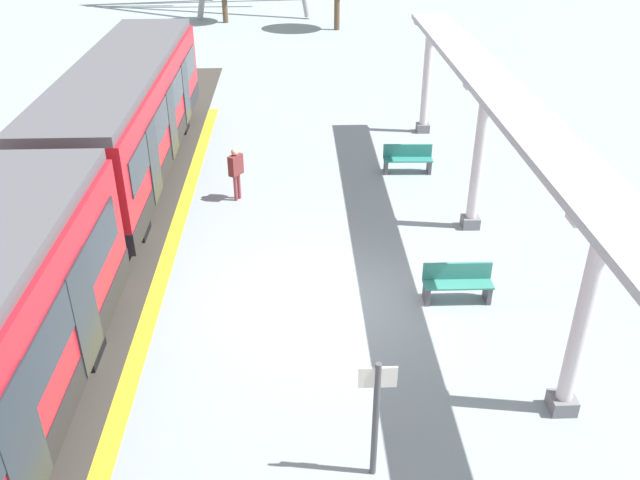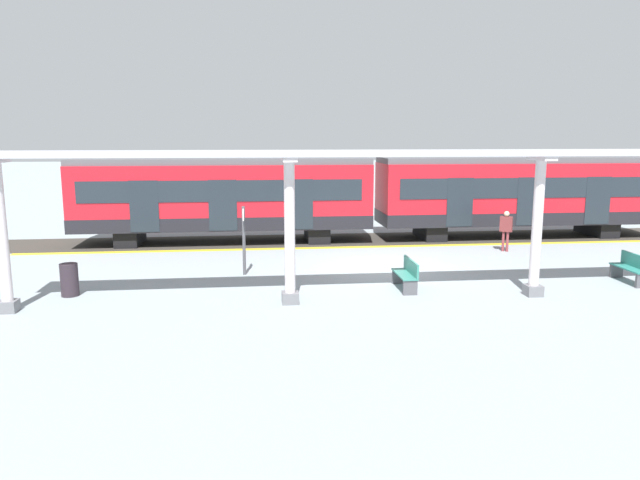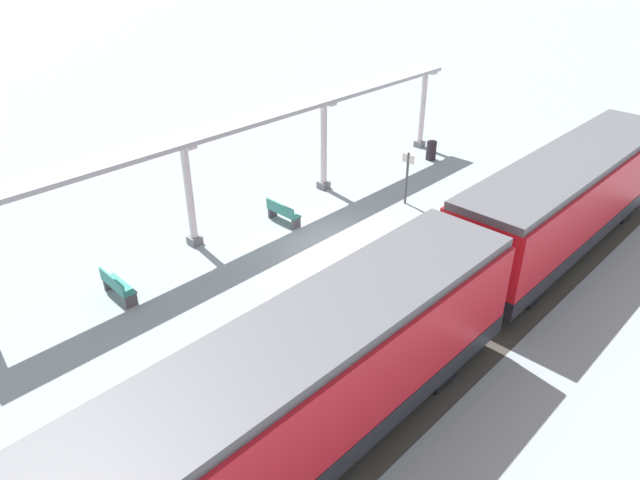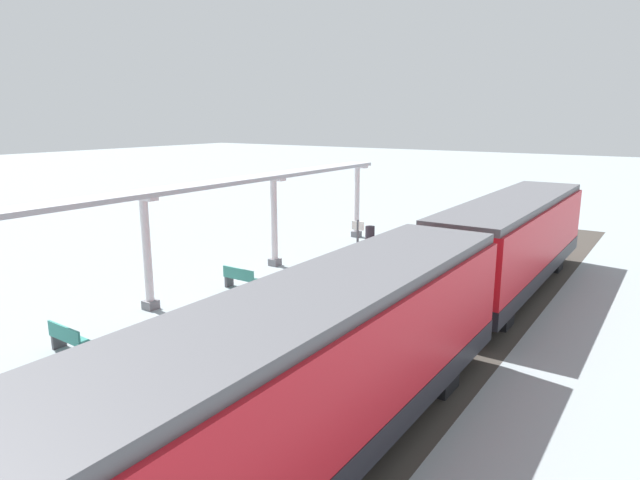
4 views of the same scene
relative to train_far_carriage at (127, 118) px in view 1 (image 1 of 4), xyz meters
name	(u,v)px [view 1 (image 1 of 4)]	position (x,y,z in m)	size (l,w,h in m)	color
ground_plane	(337,303)	(5.78, -7.12, -1.83)	(176.00, 176.00, 0.00)	gray
tactile_edge_strip	(152,307)	(1.78, -7.12, -1.82)	(0.37, 26.76, 0.01)	gold
trackbed	(68,309)	(-0.01, -7.12, -1.83)	(3.20, 38.76, 0.01)	#38332D
train_far_carriage	(127,118)	(0.00, 0.00, 0.00)	(2.65, 12.04, 3.48)	red
canopy_pillar_second	(582,319)	(9.51, -10.51, 0.13)	(1.10, 0.44, 3.86)	slate
canopy_pillar_third	(478,158)	(9.51, -3.75, 0.13)	(1.10, 0.44, 3.86)	slate
canopy_pillar_fourth	(427,78)	(9.51, 3.42, 0.13)	(1.10, 0.44, 3.86)	slate
canopy_beam	(534,129)	(9.51, -7.10, 2.11)	(1.20, 21.84, 0.16)	#A8AAB2
bench_near_end	(457,282)	(8.40, -7.06, -1.39)	(1.50, 0.45, 0.86)	#327E70
bench_mid_platform	(408,158)	(8.40, -0.10, -1.39)	(1.51, 0.49, 0.86)	#297A6F
platform_info_sign	(376,409)	(6.06, -11.75, -0.50)	(0.56, 0.10, 2.20)	#4C4C51
passenger_waiting_near_edge	(236,168)	(3.28, -1.85, -0.85)	(0.42, 0.49, 1.56)	brown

